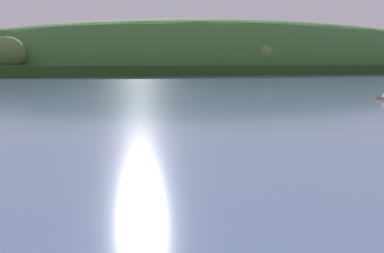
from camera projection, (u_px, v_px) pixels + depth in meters
far_shoreline_hill at (231, 72)px, 253.04m from camera, size 515.36×149.42×64.47m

